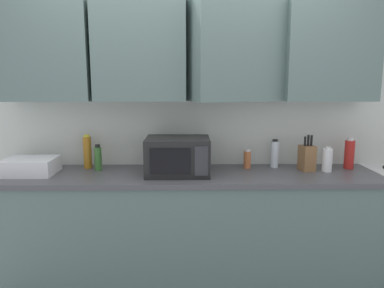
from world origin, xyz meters
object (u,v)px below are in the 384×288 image
Objects in this scene: dish_rack at (30,166)px; bottle_red_sauce at (349,154)px; bottle_white_jar at (327,160)px; bottle_green_oil at (98,158)px; bottle_amber_vinegar at (87,152)px; bottle_spice_jar at (247,159)px; bottle_clear_tall at (275,154)px; knife_block at (307,158)px; microwave at (178,156)px.

bottle_red_sauce is (2.51, 0.14, 0.06)m from dish_rack.
bottle_green_oil is (-1.80, 0.06, 0.01)m from bottle_white_jar.
dish_rack is at bearing -178.88° from bottle_white_jar.
bottle_spice_jar is (1.30, -0.02, -0.06)m from bottle_amber_vinegar.
bottle_white_jar is (2.30, 0.04, 0.03)m from dish_rack.
bottle_clear_tall is at bearing 3.44° from bottle_green_oil.
bottle_red_sauce is 0.60m from bottle_clear_tall.
dish_rack is at bearing -168.44° from bottle_green_oil.
knife_block is at bearing -3.48° from bottle_amber_vinegar.
bottle_amber_vinegar reaches higher than bottle_spice_jar.
microwave is 0.59m from bottle_spice_jar.
knife_block reaches higher than bottle_red_sauce.
bottle_spice_jar is at bearing 17.86° from microwave.
bottle_clear_tall is (-0.59, 0.05, -0.01)m from bottle_red_sauce.
microwave is 1.67× the size of knife_block.
bottle_amber_vinegar is at bearing 175.93° from bottle_white_jar.
dish_rack is 2.15m from knife_block.
bottle_spice_jar reaches higher than dish_rack.
bottle_white_jar is at bearing -10.88° from knife_block.
microwave is 2.44× the size of bottle_white_jar.
bottle_clear_tall reaches higher than bottle_white_jar.
microwave reaches higher than bottle_green_oil.
bottle_white_jar is 0.62m from bottle_spice_jar.
bottle_clear_tall is 1.43× the size of bottle_spice_jar.
dish_rack is at bearing -174.59° from bottle_spice_jar.
bottle_green_oil is at bearing -176.56° from bottle_clear_tall.
knife_block reaches higher than bottle_green_oil.
bottle_red_sauce is 0.24m from bottle_white_jar.
bottle_white_jar is at bearing -4.07° from bottle_amber_vinegar.
bottle_white_jar is at bearing -1.79° from bottle_green_oil.
dish_rack is 1.93m from bottle_clear_tall.
bottle_green_oil is at bearing 179.05° from knife_block.
microwave is at bearing -173.42° from bottle_red_sauce.
knife_block is 0.15m from bottle_white_jar.
bottle_white_jar is 0.94× the size of bottle_green_oil.
microwave reaches higher than bottle_spice_jar.
knife_block is at bearing -26.26° from bottle_clear_tall.
microwave is at bearing -15.27° from bottle_amber_vinegar.
bottle_clear_tall reaches higher than bottle_green_oil.
microwave is 1.13m from dish_rack.
bottle_clear_tall is 0.84× the size of bottle_amber_vinegar.
knife_block reaches higher than microwave.
dish_rack is at bearing 178.94° from microwave.
bottle_red_sauce reaches higher than bottle_spice_jar.
bottle_amber_vinegar reaches higher than bottle_clear_tall.
bottle_spice_jar is at bearing 169.29° from bottle_white_jar.
bottle_amber_vinegar is 1.32× the size of bottle_green_oil.
bottle_red_sauce is at bearing -1.47° from bottle_spice_jar.
bottle_green_oil is at bearing 178.21° from bottle_white_jar.
bottle_red_sauce is 0.83m from bottle_spice_jar.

